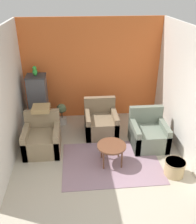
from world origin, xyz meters
The scene contains 14 objects.
ground_plane centered at (0.00, 0.00, 0.00)m, with size 20.00×20.00×0.00m, color #B2A893.
wall_back_accent centered at (0.00, 3.45, 1.39)m, with size 3.87×0.06×2.77m.
wall_left centered at (-1.90, 1.71, 1.39)m, with size 0.06×3.42×2.77m.
wall_right centered at (1.90, 1.71, 1.39)m, with size 0.06×3.42×2.77m.
area_rug centered at (0.24, 1.14, 0.01)m, with size 2.11×1.57×0.01m.
coffee_table centered at (0.24, 1.14, 0.42)m, with size 0.62×0.62×0.47m.
armchair_left centered at (-1.29, 1.78, 0.29)m, with size 0.82×0.86×0.87m.
armchair_right centered at (1.21, 1.75, 0.29)m, with size 0.82×0.86×0.87m.
armchair_middle centered at (0.14, 2.41, 0.29)m, with size 0.82×0.86×0.87m.
birdcage centered at (-1.47, 2.95, 0.70)m, with size 0.55×0.55×1.44m.
parrot centered at (-1.47, 2.95, 1.56)m, with size 0.12×0.22×0.26m.
potted_plant centered at (-0.88, 2.98, 0.35)m, with size 0.28×0.25×0.60m.
wicker_basket centered at (1.46, 0.65, 0.18)m, with size 0.42×0.42×0.33m.
throw_pillow centered at (-1.29, 2.11, 0.92)m, with size 0.40×0.40×0.10m.
Camera 1 is at (-0.47, -3.17, 3.50)m, focal length 40.00 mm.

